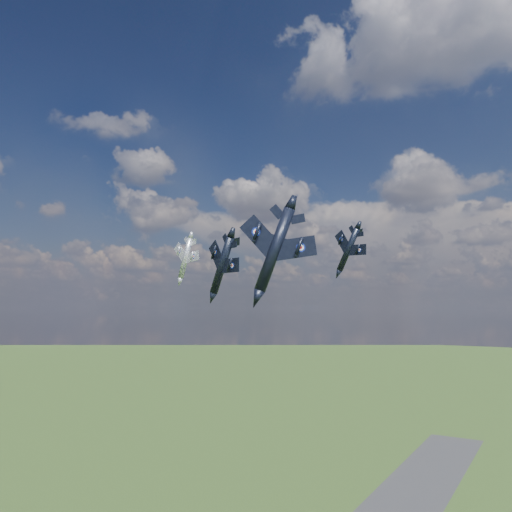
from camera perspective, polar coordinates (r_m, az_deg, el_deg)
The scene contains 4 objects.
jet_lead_navy at distance 95.17m, azimuth -3.90°, elevation -1.06°, with size 11.43×15.93×3.30m, color black, non-canonical shape.
jet_right_navy at distance 63.32m, azimuth 2.16°, elevation 0.76°, with size 10.94×15.25×3.16m, color black, non-canonical shape.
jet_high_navy at distance 106.95m, azimuth 10.51°, elevation 0.74°, with size 9.64×13.44×2.78m, color black, non-canonical shape.
jet_left_silver at distance 110.00m, azimuth -8.06°, elevation -0.25°, with size 8.91×12.42×2.57m, color #A6A8B1, non-canonical shape.
Camera 1 is at (53.97, -60.20, 73.37)m, focal length 35.00 mm.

